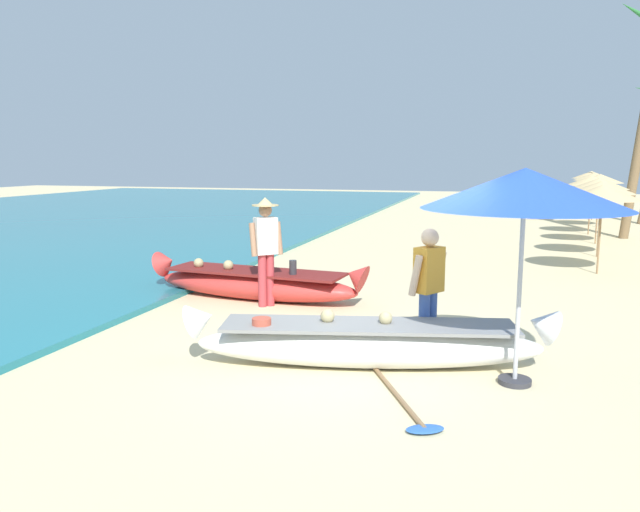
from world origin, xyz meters
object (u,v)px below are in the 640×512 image
object	(u,v)px
person_tourist_customer	(428,285)
paddle	(404,404)
person_vendor_hatted	(266,244)
boat_red_midground	(255,283)
patio_umbrella_large	(525,189)
boat_white_foreground	(368,343)

from	to	relation	value
person_tourist_customer	paddle	size ratio (longest dim) A/B	0.93
person_vendor_hatted	paddle	xyz separation A→B (m)	(2.87, -3.55, -1.03)
boat_red_midground	patio_umbrella_large	bearing A→B (deg)	-34.77
boat_white_foreground	person_tourist_customer	xyz separation A→B (m)	(0.63, 0.64, 0.62)
boat_red_midground	patio_umbrella_large	distance (m)	5.58
boat_white_foreground	patio_umbrella_large	world-z (taller)	patio_umbrella_large
boat_red_midground	patio_umbrella_large	world-z (taller)	patio_umbrella_large
person_vendor_hatted	paddle	size ratio (longest dim) A/B	1.05
person_tourist_customer	boat_red_midground	bearing A→B (deg)	145.34
boat_white_foreground	person_vendor_hatted	xyz separation A→B (m)	(-2.27, 2.48, 0.77)
person_vendor_hatted	patio_umbrella_large	distance (m)	4.83
boat_red_midground	paddle	bearing A→B (deg)	-50.75
boat_white_foreground	person_tourist_customer	bearing A→B (deg)	45.79
patio_umbrella_large	person_tourist_customer	bearing A→B (deg)	144.87
person_vendor_hatted	patio_umbrella_large	size ratio (longest dim) A/B	0.77
patio_umbrella_large	paddle	bearing A→B (deg)	-137.69
boat_white_foreground	paddle	distance (m)	1.26
boat_white_foreground	person_vendor_hatted	distance (m)	3.44
boat_white_foreground	paddle	world-z (taller)	boat_white_foreground
person_vendor_hatted	person_tourist_customer	xyz separation A→B (m)	(2.89, -1.83, -0.15)
person_tourist_customer	patio_umbrella_large	xyz separation A→B (m)	(1.05, -0.74, 1.23)
boat_white_foreground	boat_red_midground	bearing A→B (deg)	132.33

